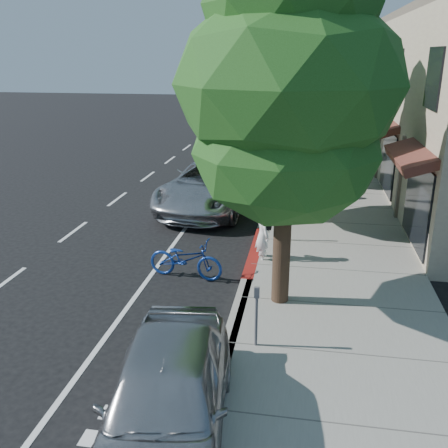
% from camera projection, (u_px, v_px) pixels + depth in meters
% --- Properties ---
extents(ground, '(120.00, 120.00, 0.00)m').
position_uv_depth(ground, '(251.00, 269.00, 13.76)').
color(ground, black).
rests_on(ground, ground).
extents(sidewalk, '(4.60, 56.00, 0.15)m').
position_uv_depth(sidewalk, '(328.00, 194.00, 20.83)').
color(sidewalk, gray).
rests_on(sidewalk, ground).
extents(curb, '(0.30, 56.00, 0.15)m').
position_uv_depth(curb, '(273.00, 191.00, 21.20)').
color(curb, '#9E998E').
rests_on(curb, ground).
extents(curb_red_segment, '(0.32, 4.00, 0.15)m').
position_uv_depth(curb_red_segment, '(255.00, 253.00, 14.67)').
color(curb_red_segment, maroon).
rests_on(curb_red_segment, ground).
extents(street_tree_0, '(4.73, 4.73, 7.93)m').
position_uv_depth(street_tree_0, '(288.00, 90.00, 10.16)').
color(street_tree_0, black).
rests_on(street_tree_0, ground).
extents(street_tree_1, '(5.22, 5.22, 7.53)m').
position_uv_depth(street_tree_1, '(296.00, 90.00, 15.89)').
color(street_tree_1, black).
rests_on(street_tree_1, ground).
extents(street_tree_2, '(4.38, 4.38, 6.99)m').
position_uv_depth(street_tree_2, '(300.00, 86.00, 21.56)').
color(street_tree_2, black).
rests_on(street_tree_2, ground).
extents(street_tree_3, '(4.68, 4.68, 7.50)m').
position_uv_depth(street_tree_3, '(303.00, 73.00, 27.05)').
color(street_tree_3, black).
rests_on(street_tree_3, ground).
extents(street_tree_4, '(4.55, 4.55, 7.94)m').
position_uv_depth(street_tree_4, '(305.00, 64.00, 32.53)').
color(street_tree_4, black).
rests_on(street_tree_4, ground).
extents(street_tree_5, '(4.29, 4.29, 6.70)m').
position_uv_depth(street_tree_5, '(306.00, 75.00, 38.41)').
color(street_tree_5, black).
rests_on(street_tree_5, ground).
extents(cyclist, '(0.62, 0.72, 1.66)m').
position_uv_depth(cyclist, '(263.00, 235.00, 13.91)').
color(cyclist, white).
rests_on(cyclist, ground).
extents(bicycle, '(2.09, 0.97, 1.06)m').
position_uv_depth(bicycle, '(186.00, 259.00, 13.06)').
color(bicycle, navy).
rests_on(bicycle, ground).
extents(silver_suv, '(3.83, 6.80, 1.79)m').
position_uv_depth(silver_suv, '(212.00, 185.00, 18.94)').
color(silver_suv, '#B3B4B8').
rests_on(silver_suv, ground).
extents(dark_sedan, '(1.89, 4.45, 1.43)m').
position_uv_depth(dark_sedan, '(244.00, 170.00, 22.14)').
color(dark_sedan, '#212327').
rests_on(dark_sedan, ground).
extents(white_pickup, '(2.47, 5.76, 1.66)m').
position_uv_depth(white_pickup, '(275.00, 133.00, 31.72)').
color(white_pickup, beige).
rests_on(white_pickup, ground).
extents(dark_suv_far, '(2.47, 5.18, 1.71)m').
position_uv_depth(dark_suv_far, '(283.00, 122.00, 36.44)').
color(dark_suv_far, black).
rests_on(dark_suv_far, ground).
extents(near_car_a, '(2.42, 4.80, 1.57)m').
position_uv_depth(near_car_a, '(167.00, 398.00, 7.39)').
color(near_car_a, '#A8A9AD').
rests_on(near_car_a, ground).
extents(pedestrian, '(0.87, 0.75, 1.54)m').
position_uv_depth(pedestrian, '(309.00, 179.00, 19.79)').
color(pedestrian, black).
rests_on(pedestrian, sidewalk).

